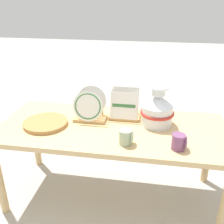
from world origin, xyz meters
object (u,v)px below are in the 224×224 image
(wicker_charger_stack, at_px, (46,123))
(dish_rack_round_plates, at_px, (90,108))
(mug_plum_glaze, at_px, (179,142))
(mug_sage_glaze, at_px, (126,137))
(ceramic_vase, at_px, (157,109))
(dish_rack_square_plates, at_px, (125,109))

(wicker_charger_stack, bearing_deg, dish_rack_round_plates, 22.77)
(mug_plum_glaze, height_order, mug_sage_glaze, same)
(ceramic_vase, height_order, wicker_charger_stack, ceramic_vase)
(mug_sage_glaze, bearing_deg, mug_plum_glaze, -0.88)
(ceramic_vase, relative_size, dish_rack_round_plates, 1.21)
(dish_rack_round_plates, bearing_deg, ceramic_vase, 1.77)
(ceramic_vase, xyz_separation_m, wicker_charger_stack, (-0.76, -0.14, -0.10))
(dish_rack_round_plates, distance_m, mug_sage_glaze, 0.41)
(dish_rack_square_plates, bearing_deg, dish_rack_round_plates, -161.22)
(dish_rack_square_plates, distance_m, wicker_charger_stack, 0.57)
(dish_rack_square_plates, bearing_deg, mug_plum_glaze, -45.03)
(dish_rack_square_plates, xyz_separation_m, mug_plum_glaze, (0.36, -0.36, -0.02))
(ceramic_vase, distance_m, mug_sage_glaze, 0.35)
(ceramic_vase, xyz_separation_m, mug_plum_glaze, (0.13, -0.30, -0.07))
(dish_rack_round_plates, height_order, wicker_charger_stack, dish_rack_round_plates)
(ceramic_vase, distance_m, dish_rack_square_plates, 0.25)
(dish_rack_square_plates, bearing_deg, wicker_charger_stack, -159.01)
(wicker_charger_stack, xyz_separation_m, mug_sage_glaze, (0.58, -0.16, 0.03))
(wicker_charger_stack, distance_m, mug_sage_glaze, 0.60)
(dish_rack_square_plates, distance_m, mug_sage_glaze, 0.36)
(dish_rack_square_plates, relative_size, mug_sage_glaze, 2.38)
(dish_rack_square_plates, bearing_deg, ceramic_vase, -16.07)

